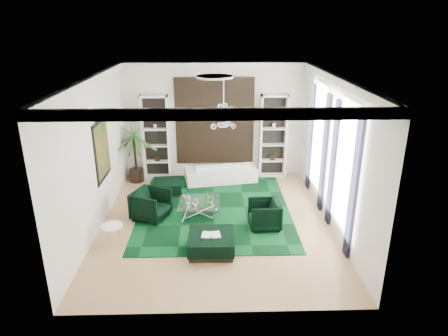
{
  "coord_description": "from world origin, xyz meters",
  "views": [
    {
      "loc": [
        -0.05,
        -9.46,
        5.07
      ],
      "look_at": [
        0.23,
        0.5,
        1.35
      ],
      "focal_mm": 32.0,
      "sensor_mm": 36.0,
      "label": 1
    }
  ],
  "objects_px": {
    "armchair_left": "(151,205)",
    "side_table": "(113,235)",
    "sofa": "(221,172)",
    "ottoman_front": "(211,243)",
    "coffee_table": "(199,209)",
    "armchair_right": "(264,214)",
    "palm": "(134,144)",
    "ottoman_side": "(167,187)"
  },
  "relations": [
    {
      "from": "side_table",
      "to": "palm",
      "type": "xyz_separation_m",
      "value": [
        -0.13,
        3.99,
        1.04
      ]
    },
    {
      "from": "coffee_table",
      "to": "ottoman_front",
      "type": "xyz_separation_m",
      "value": [
        0.33,
        -1.83,
        0.02
      ]
    },
    {
      "from": "ottoman_side",
      "to": "ottoman_front",
      "type": "relative_size",
      "value": 0.82
    },
    {
      "from": "ottoman_front",
      "to": "ottoman_side",
      "type": "bearing_deg",
      "value": 112.06
    },
    {
      "from": "armchair_left",
      "to": "side_table",
      "type": "height_order",
      "value": "armchair_left"
    },
    {
      "from": "ottoman_front",
      "to": "palm",
      "type": "distance_m",
      "value": 5.12
    },
    {
      "from": "sofa",
      "to": "coffee_table",
      "type": "relative_size",
      "value": 2.08
    },
    {
      "from": "sofa",
      "to": "ottoman_side",
      "type": "bearing_deg",
      "value": 17.79
    },
    {
      "from": "sofa",
      "to": "coffee_table",
      "type": "distance_m",
      "value": 2.52
    },
    {
      "from": "sofa",
      "to": "side_table",
      "type": "height_order",
      "value": "sofa"
    },
    {
      "from": "armchair_left",
      "to": "palm",
      "type": "height_order",
      "value": "palm"
    },
    {
      "from": "coffee_table",
      "to": "side_table",
      "type": "bearing_deg",
      "value": -144.04
    },
    {
      "from": "sofa",
      "to": "ottoman_front",
      "type": "xyz_separation_m",
      "value": [
        -0.31,
        -4.26,
        -0.13
      ]
    },
    {
      "from": "armchair_right",
      "to": "ottoman_side",
      "type": "bearing_deg",
      "value": -131.47
    },
    {
      "from": "armchair_right",
      "to": "side_table",
      "type": "relative_size",
      "value": 1.56
    },
    {
      "from": "coffee_table",
      "to": "armchair_right",
      "type": "bearing_deg",
      "value": -23.21
    },
    {
      "from": "side_table",
      "to": "ottoman_side",
      "type": "bearing_deg",
      "value": 72.02
    },
    {
      "from": "coffee_table",
      "to": "ottoman_front",
      "type": "height_order",
      "value": "ottoman_front"
    },
    {
      "from": "armchair_left",
      "to": "ottoman_front",
      "type": "xyz_separation_m",
      "value": [
        1.62,
        -1.68,
        -0.19
      ]
    },
    {
      "from": "coffee_table",
      "to": "ottoman_side",
      "type": "xyz_separation_m",
      "value": [
        -1.04,
        1.56,
        -0.0
      ]
    },
    {
      "from": "armchair_left",
      "to": "armchair_right",
      "type": "xyz_separation_m",
      "value": [
        2.99,
        -0.58,
        -0.04
      ]
    },
    {
      "from": "ottoman_front",
      "to": "side_table",
      "type": "height_order",
      "value": "side_table"
    },
    {
      "from": "sofa",
      "to": "side_table",
      "type": "xyz_separation_m",
      "value": [
        -2.66,
        -3.9,
        -0.09
      ]
    },
    {
      "from": "palm",
      "to": "ottoman_side",
      "type": "bearing_deg",
      "value": -41.27
    },
    {
      "from": "side_table",
      "to": "palm",
      "type": "bearing_deg",
      "value": 91.81
    },
    {
      "from": "ottoman_side",
      "to": "coffee_table",
      "type": "bearing_deg",
      "value": -56.18
    },
    {
      "from": "armchair_left",
      "to": "ottoman_front",
      "type": "distance_m",
      "value": 2.34
    },
    {
      "from": "side_table",
      "to": "palm",
      "type": "distance_m",
      "value": 4.13
    },
    {
      "from": "armchair_left",
      "to": "armchair_right",
      "type": "height_order",
      "value": "armchair_left"
    },
    {
      "from": "sofa",
      "to": "armchair_left",
      "type": "relative_size",
      "value": 2.64
    },
    {
      "from": "coffee_table",
      "to": "side_table",
      "type": "height_order",
      "value": "side_table"
    },
    {
      "from": "armchair_left",
      "to": "ottoman_side",
      "type": "bearing_deg",
      "value": 14.22
    },
    {
      "from": "coffee_table",
      "to": "ottoman_side",
      "type": "bearing_deg",
      "value": 123.82
    },
    {
      "from": "ottoman_front",
      "to": "side_table",
      "type": "distance_m",
      "value": 2.38
    },
    {
      "from": "ottoman_front",
      "to": "palm",
      "type": "bearing_deg",
      "value": 119.65
    },
    {
      "from": "ottoman_side",
      "to": "palm",
      "type": "height_order",
      "value": "palm"
    },
    {
      "from": "armchair_right",
      "to": "sofa",
      "type": "bearing_deg",
      "value": -163.21
    },
    {
      "from": "armchair_right",
      "to": "coffee_table",
      "type": "distance_m",
      "value": 1.85
    },
    {
      "from": "sofa",
      "to": "armchair_right",
      "type": "distance_m",
      "value": 3.33
    },
    {
      "from": "ottoman_side",
      "to": "ottoman_front",
      "type": "height_order",
      "value": "ottoman_front"
    },
    {
      "from": "sofa",
      "to": "armchair_left",
      "type": "distance_m",
      "value": 3.22
    },
    {
      "from": "armchair_right",
      "to": "ottoman_front",
      "type": "bearing_deg",
      "value": -52.89
    }
  ]
}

